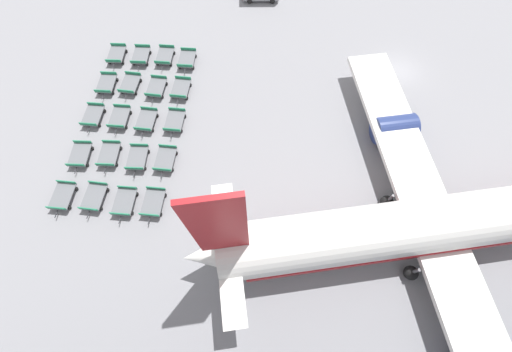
# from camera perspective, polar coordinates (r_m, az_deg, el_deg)

# --- Properties ---
(ground_plane) EXTENTS (500.00, 500.00, 0.00)m
(ground_plane) POSITION_cam_1_polar(r_m,az_deg,el_deg) (38.65, 24.68, 17.02)
(ground_plane) COLOR gray
(airplane) EXTENTS (35.72, 40.20, 13.47)m
(airplane) POSITION_cam_1_polar(r_m,az_deg,el_deg) (27.68, 31.63, -7.19)
(airplane) COLOR white
(airplane) RESTS_ON ground_plane
(baggage_dolly_row_near_col_a) EXTENTS (3.29, 2.07, 0.92)m
(baggage_dolly_row_near_col_a) POSITION_cam_1_polar(r_m,az_deg,el_deg) (39.42, -24.00, 19.52)
(baggage_dolly_row_near_col_a) COLOR slate
(baggage_dolly_row_near_col_a) RESTS_ON ground_plane
(baggage_dolly_row_near_col_b) EXTENTS (3.30, 2.10, 0.92)m
(baggage_dolly_row_near_col_b) POSITION_cam_1_polar(r_m,az_deg,el_deg) (36.89, -25.51, 14.88)
(baggage_dolly_row_near_col_b) COLOR slate
(baggage_dolly_row_near_col_b) RESTS_ON ground_plane
(baggage_dolly_row_near_col_c) EXTENTS (3.30, 2.17, 0.92)m
(baggage_dolly_row_near_col_c) POSITION_cam_1_polar(r_m,az_deg,el_deg) (34.83, -27.49, 9.71)
(baggage_dolly_row_near_col_c) COLOR slate
(baggage_dolly_row_near_col_c) RESTS_ON ground_plane
(baggage_dolly_row_near_col_d) EXTENTS (3.29, 2.06, 0.92)m
(baggage_dolly_row_near_col_d) POSITION_cam_1_polar(r_m,az_deg,el_deg) (32.83, -29.33, 3.40)
(baggage_dolly_row_near_col_d) COLOR slate
(baggage_dolly_row_near_col_d) RESTS_ON ground_plane
(baggage_dolly_row_near_col_e) EXTENTS (3.30, 2.19, 0.92)m
(baggage_dolly_row_near_col_e) POSITION_cam_1_polar(r_m,az_deg,el_deg) (31.56, -31.69, -3.12)
(baggage_dolly_row_near_col_e) COLOR slate
(baggage_dolly_row_near_col_e) RESTS_ON ground_plane
(baggage_dolly_row_mid_a_col_a) EXTENTS (3.29, 2.08, 0.92)m
(baggage_dolly_row_mid_a_col_a) POSITION_cam_1_polar(r_m,az_deg,el_deg) (38.35, -20.17, 19.83)
(baggage_dolly_row_mid_a_col_a) COLOR slate
(baggage_dolly_row_mid_a_col_a) RESTS_ON ground_plane
(baggage_dolly_row_mid_a_col_b) EXTENTS (3.31, 2.27, 0.92)m
(baggage_dolly_row_mid_a_col_b) POSITION_cam_1_polar(r_m,az_deg,el_deg) (35.93, -21.89, 15.26)
(baggage_dolly_row_mid_a_col_b) COLOR slate
(baggage_dolly_row_mid_a_col_b) RESTS_ON ground_plane
(baggage_dolly_row_mid_a_col_c) EXTENTS (3.30, 2.15, 0.92)m
(baggage_dolly_row_mid_a_col_c) POSITION_cam_1_polar(r_m,az_deg,el_deg) (33.60, -23.54, 9.75)
(baggage_dolly_row_mid_a_col_c) COLOR slate
(baggage_dolly_row_mid_a_col_c) RESTS_ON ground_plane
(baggage_dolly_row_mid_a_col_d) EXTENTS (3.29, 2.08, 0.92)m
(baggage_dolly_row_mid_a_col_d) POSITION_cam_1_polar(r_m,az_deg,el_deg) (31.64, -25.12, 3.59)
(baggage_dolly_row_mid_a_col_d) COLOR slate
(baggage_dolly_row_mid_a_col_d) RESTS_ON ground_plane
(baggage_dolly_row_mid_a_col_e) EXTENTS (3.31, 2.25, 0.92)m
(baggage_dolly_row_mid_a_col_e) POSITION_cam_1_polar(r_m,az_deg,el_deg) (30.20, -27.31, -3.40)
(baggage_dolly_row_mid_a_col_e) COLOR slate
(baggage_dolly_row_mid_a_col_e) RESTS_ON ground_plane
(baggage_dolly_row_mid_b_col_a) EXTENTS (3.30, 2.17, 0.92)m
(baggage_dolly_row_mid_b_col_a) POSITION_cam_1_polar(r_m,az_deg,el_deg) (37.55, -16.21, 20.20)
(baggage_dolly_row_mid_b_col_a) COLOR slate
(baggage_dolly_row_mid_b_col_a) RESTS_ON ground_plane
(baggage_dolly_row_mid_b_col_b) EXTENTS (3.31, 2.25, 0.92)m
(baggage_dolly_row_mid_b_col_b) POSITION_cam_1_polar(r_m,az_deg,el_deg) (34.74, -17.64, 15.09)
(baggage_dolly_row_mid_b_col_b) COLOR slate
(baggage_dolly_row_mid_b_col_b) RESTS_ON ground_plane
(baggage_dolly_row_mid_b_col_c) EXTENTS (3.31, 2.24, 0.92)m
(baggage_dolly_row_mid_b_col_c) POSITION_cam_1_polar(r_m,az_deg,el_deg) (32.46, -19.29, 9.55)
(baggage_dolly_row_mid_b_col_c) COLOR slate
(baggage_dolly_row_mid_b_col_c) RESTS_ON ground_plane
(baggage_dolly_row_mid_b_col_d) EXTENTS (3.29, 2.06, 0.92)m
(baggage_dolly_row_mid_b_col_d) POSITION_cam_1_polar(r_m,az_deg,el_deg) (30.44, -20.74, 3.10)
(baggage_dolly_row_mid_b_col_d) COLOR slate
(baggage_dolly_row_mid_b_col_d) RESTS_ON ground_plane
(baggage_dolly_row_mid_b_col_e) EXTENTS (3.30, 2.16, 0.92)m
(baggage_dolly_row_mid_b_col_e) POSITION_cam_1_polar(r_m,az_deg,el_deg) (28.93, -22.77, -4.32)
(baggage_dolly_row_mid_b_col_e) COLOR slate
(baggage_dolly_row_mid_b_col_e) RESTS_ON ground_plane
(baggage_dolly_row_far_col_a) EXTENTS (3.30, 2.13, 0.92)m
(baggage_dolly_row_far_col_a) POSITION_cam_1_polar(r_m,az_deg,el_deg) (36.66, -12.43, 20.02)
(baggage_dolly_row_far_col_a) COLOR slate
(baggage_dolly_row_far_col_a) RESTS_ON ground_plane
(baggage_dolly_row_far_col_b) EXTENTS (3.31, 2.24, 0.92)m
(baggage_dolly_row_far_col_b) POSITION_cam_1_polar(r_m,az_deg,el_deg) (33.99, -13.49, 15.19)
(baggage_dolly_row_far_col_b) COLOR slate
(baggage_dolly_row_far_col_b) RESTS_ON ground_plane
(baggage_dolly_row_far_col_c) EXTENTS (3.30, 2.20, 0.92)m
(baggage_dolly_row_far_col_c) POSITION_cam_1_polar(r_m,az_deg,el_deg) (31.63, -14.53, 9.67)
(baggage_dolly_row_far_col_c) COLOR slate
(baggage_dolly_row_far_col_c) RESTS_ON ground_plane
(baggage_dolly_row_far_col_d) EXTENTS (3.30, 2.21, 0.92)m
(baggage_dolly_row_far_col_d) POSITION_cam_1_polar(r_m,az_deg,el_deg) (29.58, -16.13, 2.98)
(baggage_dolly_row_far_col_d) COLOR slate
(baggage_dolly_row_far_col_d) RESTS_ON ground_plane
(baggage_dolly_row_far_col_e) EXTENTS (3.30, 2.19, 0.92)m
(baggage_dolly_row_far_col_e) POSITION_cam_1_polar(r_m,az_deg,el_deg) (28.05, -18.16, -4.60)
(baggage_dolly_row_far_col_e) COLOR slate
(baggage_dolly_row_far_col_e) RESTS_ON ground_plane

